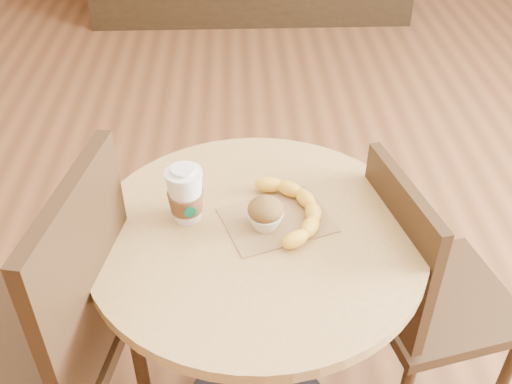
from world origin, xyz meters
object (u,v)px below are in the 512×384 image
at_px(coffee_cup, 186,196).
at_px(chair_right, 422,292).
at_px(muffin, 265,213).
at_px(chair_left, 50,337).
at_px(banana, 292,210).
at_px(cafe_table, 257,288).

bearing_deg(coffee_cup, chair_right, -15.59).
distance_m(coffee_cup, muffin, 0.19).
height_order(chair_right, muffin, chair_right).
relative_size(chair_right, coffee_cup, 6.00).
xyz_separation_m(chair_left, banana, (0.57, 0.16, 0.23)).
bearing_deg(banana, chair_left, -172.18).
relative_size(cafe_table, chair_right, 0.91).
bearing_deg(cafe_table, banana, 27.20).
bearing_deg(chair_right, coffee_cup, 76.84).
bearing_deg(cafe_table, chair_left, -165.80).
distance_m(cafe_table, coffee_cup, 0.31).
distance_m(chair_right, muffin, 0.54).
bearing_deg(coffee_cup, banana, -17.80).
height_order(chair_left, chair_right, chair_left).
xyz_separation_m(chair_right, banana, (-0.36, -0.01, 0.31)).
bearing_deg(chair_left, cafe_table, 115.36).
bearing_deg(coffee_cup, cafe_table, -33.61).
xyz_separation_m(chair_right, coffee_cup, (-0.61, -0.00, 0.35)).
xyz_separation_m(chair_left, chair_right, (0.93, 0.18, -0.08)).
relative_size(cafe_table, coffee_cup, 5.49).
height_order(muffin, banana, muffin).
bearing_deg(banana, chair_right, -6.67).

